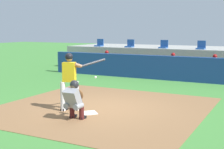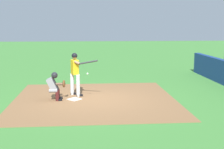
# 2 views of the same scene
# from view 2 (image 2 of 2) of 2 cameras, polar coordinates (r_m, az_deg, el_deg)

# --- Properties ---
(ground_plane) EXTENTS (80.00, 80.00, 0.00)m
(ground_plane) POSITION_cam_2_polar(r_m,az_deg,el_deg) (12.48, -3.22, -4.58)
(ground_plane) COLOR #428438
(dirt_infield) EXTENTS (6.40, 6.40, 0.01)m
(dirt_infield) POSITION_cam_2_polar(r_m,az_deg,el_deg) (12.48, -3.22, -4.55)
(dirt_infield) COLOR olive
(dirt_infield) RESTS_ON ground
(home_plate) EXTENTS (0.62, 0.62, 0.02)m
(home_plate) POSITION_cam_2_polar(r_m,az_deg,el_deg) (12.48, -6.90, -4.52)
(home_plate) COLOR white
(home_plate) RESTS_ON dirt_infield
(batter_at_plate) EXTENTS (1.01, 1.14, 1.80)m
(batter_at_plate) POSITION_cam_2_polar(r_m,az_deg,el_deg) (12.94, -6.75, 0.56)
(batter_at_plate) COLOR silver
(batter_at_plate) RESTS_ON ground
(catcher_crouched) EXTENTS (0.48, 1.65, 1.13)m
(catcher_crouched) POSITION_cam_2_polar(r_m,az_deg,el_deg) (12.41, -10.42, -1.91)
(catcher_crouched) COLOR gray
(catcher_crouched) RESTS_ON ground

